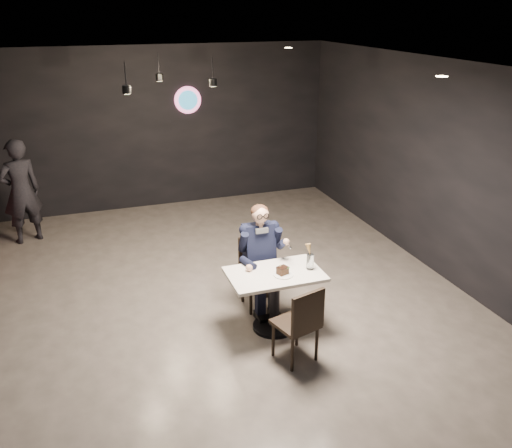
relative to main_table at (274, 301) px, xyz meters
name	(u,v)px	position (x,y,z in m)	size (l,w,h in m)	color
floor	(210,324)	(-0.72, 0.34, -0.38)	(9.00, 9.00, 0.00)	gray
wall_sign	(188,100)	(0.08, 4.81, 1.62)	(0.50, 0.06, 0.50)	pink
pendant_lights	(166,66)	(-0.72, 2.34, 2.51)	(1.40, 1.20, 0.36)	black
main_table	(274,301)	(0.00, 0.00, 0.00)	(1.10, 0.70, 0.75)	white
chair_far	(259,274)	(0.00, 0.55, 0.09)	(0.42, 0.46, 0.92)	black
chair_near	(295,322)	(0.00, -0.64, 0.09)	(0.42, 0.46, 0.92)	black
seated_man	(259,256)	(0.00, 0.55, 0.34)	(0.60, 0.80, 1.44)	black
dessert_plate	(283,275)	(0.07, -0.09, 0.38)	(0.23, 0.23, 0.01)	white
cake_slice	(283,271)	(0.06, -0.08, 0.43)	(0.12, 0.10, 0.08)	black
mint_leaf	(288,268)	(0.12, -0.10, 0.47)	(0.06, 0.04, 0.01)	#327D28
sundae_glass	(310,262)	(0.43, -0.05, 0.47)	(0.08, 0.08, 0.19)	silver
wafer_cone	(309,249)	(0.41, -0.03, 0.62)	(0.07, 0.07, 0.14)	#AF8548
passerby	(21,191)	(-2.93, 3.79, 0.49)	(0.63, 0.41, 1.72)	black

